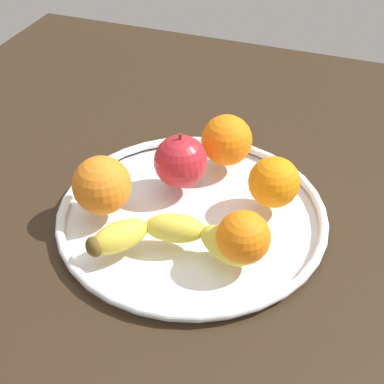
% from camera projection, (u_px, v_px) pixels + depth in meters
% --- Properties ---
extents(ground_plane, '(1.15, 1.15, 0.04)m').
position_uv_depth(ground_plane, '(192.00, 230.00, 0.77)').
color(ground_plane, '#2F2115').
extents(fruit_bowl, '(0.36, 0.36, 0.02)m').
position_uv_depth(fruit_bowl, '(192.00, 214.00, 0.76)').
color(fruit_bowl, white).
rests_on(fruit_bowl, ground_plane).
extents(banana, '(0.21, 0.11, 0.04)m').
position_uv_depth(banana, '(170.00, 237.00, 0.68)').
color(banana, yellow).
rests_on(banana, fruit_bowl).
extents(apple, '(0.07, 0.07, 0.08)m').
position_uv_depth(apple, '(181.00, 161.00, 0.77)').
color(apple, '#B3202B').
rests_on(apple, fruit_bowl).
extents(orange_back_left, '(0.07, 0.07, 0.07)m').
position_uv_depth(orange_back_left, '(274.00, 182.00, 0.74)').
color(orange_back_left, orange).
rests_on(orange_back_left, fruit_bowl).
extents(orange_center, '(0.07, 0.07, 0.07)m').
position_uv_depth(orange_center, '(227.00, 140.00, 0.81)').
color(orange_center, orange).
rests_on(orange_center, fruit_bowl).
extents(orange_front_right, '(0.08, 0.08, 0.08)m').
position_uv_depth(orange_front_right, '(102.00, 185.00, 0.73)').
color(orange_front_right, orange).
rests_on(orange_front_right, fruit_bowl).
extents(orange_front_left, '(0.07, 0.07, 0.07)m').
position_uv_depth(orange_front_left, '(243.00, 237.00, 0.66)').
color(orange_front_left, orange).
rests_on(orange_front_left, fruit_bowl).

